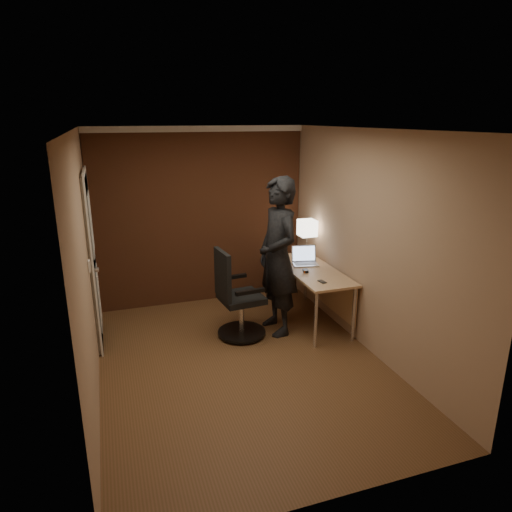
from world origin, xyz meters
name	(u,v)px	position (x,y,z in m)	size (l,w,h in m)	color
room	(187,216)	(-0.27, 1.54, 1.37)	(4.00, 4.00, 4.00)	brown
desk	(316,278)	(1.25, 0.78, 0.60)	(0.60, 1.50, 0.73)	tan
desk_lamp	(307,228)	(1.33, 1.25, 1.15)	(0.22, 0.22, 0.54)	silver
laptop	(304,259)	(1.19, 1.01, 0.79)	(0.37, 0.32, 0.23)	silver
mouse	(305,271)	(1.06, 0.69, 0.75)	(0.06, 0.10, 0.03)	black
phone	(322,282)	(1.09, 0.29, 0.73)	(0.06, 0.12, 0.01)	black
office_chair	(236,300)	(0.13, 0.65, 0.49)	(0.60, 0.64, 1.10)	black
person	(278,257)	(0.67, 0.65, 0.98)	(0.71, 0.47, 1.95)	black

